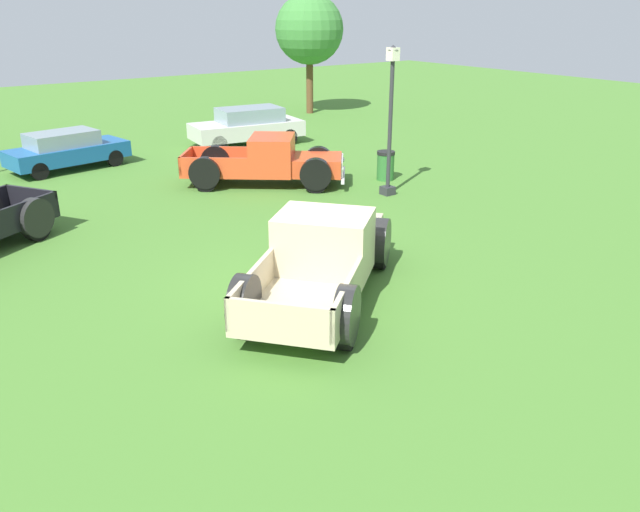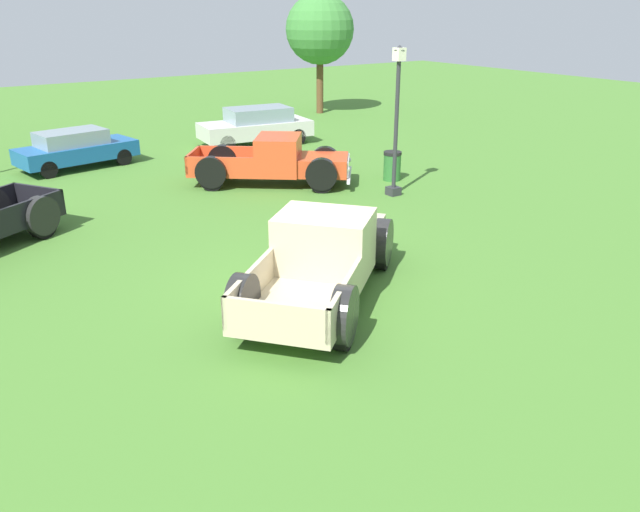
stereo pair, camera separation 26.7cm
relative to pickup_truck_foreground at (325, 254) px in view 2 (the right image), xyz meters
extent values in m
plane|color=#477A2D|center=(-0.19, 0.29, -0.79)|extent=(80.00, 80.00, 0.00)
cube|color=#C6B793|center=(1.10, 0.93, -0.08)|extent=(2.30, 2.30, 0.59)
cube|color=silver|center=(1.73, 1.47, -0.08)|extent=(1.00, 1.17, 0.50)
sphere|color=silver|center=(1.29, 1.96, -0.05)|extent=(0.22, 0.22, 0.22)
sphere|color=silver|center=(2.14, 0.96, -0.05)|extent=(0.22, 0.22, 0.22)
cube|color=#C6B793|center=(-0.05, -0.04, 0.24)|extent=(2.24, 2.28, 1.24)
cube|color=#8C9EA8|center=(0.45, 0.38, 0.52)|extent=(1.04, 1.22, 0.55)
cube|color=#C6B793|center=(-1.45, -1.23, -0.32)|extent=(2.89, 2.84, 0.11)
cube|color=#C6B793|center=(-2.01, -0.58, 0.03)|extent=(1.78, 1.53, 0.59)
cube|color=#C6B793|center=(-0.89, -1.89, 0.03)|extent=(1.78, 1.53, 0.59)
cube|color=#C6B793|center=(-2.28, -1.94, 0.03)|extent=(1.23, 1.43, 0.59)
cylinder|color=black|center=(0.51, 1.63, -0.38)|extent=(0.78, 0.71, 0.82)
cylinder|color=#B7B7BC|center=(0.51, 1.63, -0.38)|extent=(0.42, 0.41, 0.33)
cylinder|color=black|center=(0.51, 1.63, -0.17)|extent=(0.99, 0.90, 1.04)
cylinder|color=black|center=(1.69, 0.24, -0.38)|extent=(0.78, 0.71, 0.82)
cylinder|color=#B7B7BC|center=(1.69, 0.24, -0.38)|extent=(0.42, 0.41, 0.33)
cylinder|color=black|center=(1.69, 0.24, -0.17)|extent=(0.99, 0.90, 1.04)
cylinder|color=black|center=(-2.24, -0.71, -0.38)|extent=(0.78, 0.71, 0.82)
cylinder|color=#B7B7BC|center=(-2.25, -0.71, -0.38)|extent=(0.42, 0.41, 0.33)
cylinder|color=black|center=(-2.24, -0.71, -0.17)|extent=(0.99, 0.90, 1.04)
cylinder|color=black|center=(-1.07, -2.10, -0.38)|extent=(0.78, 0.71, 0.82)
cylinder|color=#B7B7BC|center=(-1.06, -2.10, -0.38)|extent=(0.42, 0.41, 0.33)
cylinder|color=black|center=(-1.07, -2.10, -0.17)|extent=(0.99, 0.90, 1.04)
cube|color=silver|center=(1.77, 1.50, -0.42)|extent=(1.36, 1.57, 0.13)
cube|color=black|center=(-4.67, 7.07, -0.35)|extent=(2.69, 2.56, 0.10)
cube|color=black|center=(-4.24, 6.39, -0.02)|extent=(1.84, 1.20, 0.56)
cube|color=black|center=(-3.80, 7.62, -0.02)|extent=(0.97, 1.47, 0.56)
cylinder|color=black|center=(-4.00, 6.49, -0.40)|extent=(0.77, 0.60, 0.77)
cylinder|color=#B7B7BC|center=(-4.00, 6.48, -0.40)|extent=(0.39, 0.37, 0.31)
cylinder|color=black|center=(-4.00, 6.49, -0.21)|extent=(0.97, 0.76, 0.97)
cube|color=#D14723|center=(4.53, 6.66, -0.12)|extent=(2.16, 2.16, 0.56)
cube|color=silver|center=(5.14, 6.17, -0.12)|extent=(0.91, 1.13, 0.47)
sphere|color=silver|center=(5.51, 6.67, -0.09)|extent=(0.20, 0.20, 0.20)
sphere|color=silver|center=(4.74, 5.70, -0.09)|extent=(0.20, 0.20, 0.20)
cube|color=#D14723|center=(3.41, 7.54, 0.19)|extent=(2.09, 2.16, 1.17)
cube|color=#8C9EA8|center=(3.89, 7.16, 0.44)|extent=(0.94, 1.18, 0.52)
cube|color=#D14723|center=(2.04, 8.61, -0.35)|extent=(2.73, 2.66, 0.10)
cube|color=#D14723|center=(2.55, 9.25, -0.02)|extent=(1.73, 1.39, 0.56)
cube|color=#D14723|center=(1.54, 7.97, -0.02)|extent=(1.73, 1.39, 0.56)
cube|color=#D14723|center=(1.24, 9.25, -0.02)|extent=(1.12, 1.39, 0.56)
cylinder|color=black|center=(5.05, 7.33, -0.40)|extent=(0.75, 0.65, 0.77)
cylinder|color=#B7B7BC|center=(5.06, 7.34, -0.40)|extent=(0.39, 0.38, 0.31)
cylinder|color=black|center=(5.05, 7.33, -0.21)|extent=(0.94, 0.83, 0.98)
cylinder|color=black|center=(4.00, 5.99, -0.40)|extent=(0.75, 0.65, 0.77)
cylinder|color=#B7B7BC|center=(3.99, 5.98, -0.40)|extent=(0.39, 0.38, 0.31)
cylinder|color=black|center=(4.00, 5.99, -0.21)|extent=(0.94, 0.83, 0.98)
cylinder|color=black|center=(2.37, 9.44, -0.40)|extent=(0.75, 0.65, 0.77)
cylinder|color=#B7B7BC|center=(2.38, 9.45, -0.40)|extent=(0.39, 0.38, 0.31)
cylinder|color=black|center=(2.37, 9.44, -0.21)|extent=(0.94, 0.83, 0.98)
cylinder|color=black|center=(1.32, 8.10, -0.40)|extent=(0.75, 0.65, 0.77)
cylinder|color=#B7B7BC|center=(1.31, 8.09, -0.40)|extent=(0.39, 0.38, 0.31)
cylinder|color=black|center=(1.32, 8.10, -0.21)|extent=(0.94, 0.83, 0.98)
cube|color=silver|center=(5.17, 6.15, -0.44)|extent=(1.23, 1.52, 0.12)
cube|color=silver|center=(5.81, 13.46, -0.16)|extent=(4.67, 2.36, 0.61)
cube|color=#7F939E|center=(5.96, 13.44, 0.43)|extent=(2.68, 1.83, 0.56)
cylinder|color=black|center=(4.20, 12.83, -0.46)|extent=(0.67, 0.28, 0.65)
cylinder|color=black|center=(4.40, 14.45, -0.46)|extent=(0.67, 0.28, 0.65)
cylinder|color=black|center=(7.23, 12.47, -0.46)|extent=(0.67, 0.28, 0.65)
cylinder|color=black|center=(7.42, 14.08, -0.46)|extent=(0.67, 0.28, 0.65)
cube|color=#195699|center=(-1.32, 13.47, -0.23)|extent=(4.20, 2.28, 0.54)
cube|color=#7F939E|center=(-1.45, 13.44, 0.30)|extent=(2.43, 1.73, 0.50)
cylinder|color=black|center=(-0.10, 14.41, -0.50)|extent=(0.60, 0.28, 0.58)
cylinder|color=black|center=(0.14, 12.98, -0.50)|extent=(0.60, 0.28, 0.58)
cylinder|color=black|center=(-2.78, 13.95, -0.50)|extent=(0.60, 0.28, 0.58)
cylinder|color=black|center=(-2.53, 12.52, -0.50)|extent=(0.60, 0.28, 0.58)
cube|color=#2D2D33|center=(5.66, 4.55, -0.66)|extent=(0.36, 0.36, 0.25)
cylinder|color=#2D2D33|center=(5.66, 4.55, 1.30)|extent=(0.12, 0.12, 3.67)
cube|color=#F2EACC|center=(5.66, 4.55, 3.31)|extent=(0.28, 0.28, 0.36)
cone|color=#2D2D33|center=(5.66, 4.55, 3.49)|extent=(0.32, 0.32, 0.14)
cylinder|color=#2D6B2D|center=(6.76, 5.93, -0.36)|extent=(0.56, 0.56, 0.85)
cylinder|color=black|center=(6.76, 5.93, 0.11)|extent=(0.59, 0.59, 0.10)
cylinder|color=brown|center=(12.56, 18.69, 0.66)|extent=(0.36, 0.36, 2.90)
sphere|color=#3D7F38|center=(12.56, 18.69, 3.42)|extent=(3.48, 3.48, 3.48)
camera|label=1|loc=(-6.95, -9.58, 4.66)|focal=35.91mm
camera|label=2|loc=(-6.74, -9.73, 4.66)|focal=35.91mm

